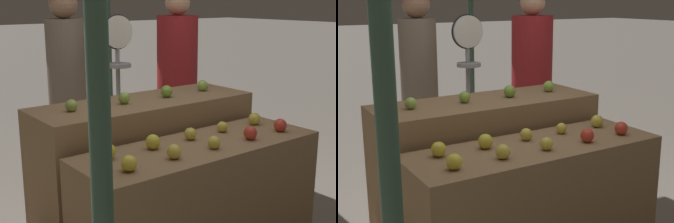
% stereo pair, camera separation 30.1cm
% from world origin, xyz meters
% --- Properties ---
extents(display_counter_front, '(1.60, 0.55, 0.87)m').
position_xyz_m(display_counter_front, '(0.00, 0.00, 0.44)').
color(display_counter_front, olive).
rests_on(display_counter_front, ground_plane).
extents(display_counter_back, '(1.60, 0.55, 1.04)m').
position_xyz_m(display_counter_back, '(0.00, 0.60, 0.52)').
color(display_counter_back, olive).
rests_on(display_counter_back, ground_plane).
extents(apple_front_0, '(0.09, 0.09, 0.09)m').
position_xyz_m(apple_front_0, '(-0.60, -0.12, 0.92)').
color(apple_front_0, gold).
rests_on(apple_front_0, display_counter_front).
extents(apple_front_1, '(0.08, 0.08, 0.08)m').
position_xyz_m(apple_front_1, '(-0.30, -0.11, 0.92)').
color(apple_front_1, gold).
rests_on(apple_front_1, display_counter_front).
extents(apple_front_2, '(0.08, 0.08, 0.08)m').
position_xyz_m(apple_front_2, '(-0.00, -0.11, 0.91)').
color(apple_front_2, gold).
rests_on(apple_front_2, display_counter_front).
extents(apple_front_3, '(0.09, 0.09, 0.09)m').
position_xyz_m(apple_front_3, '(0.31, -0.12, 0.92)').
color(apple_front_3, red).
rests_on(apple_front_3, display_counter_front).
extents(apple_front_4, '(0.09, 0.09, 0.09)m').
position_xyz_m(apple_front_4, '(0.60, -0.11, 0.92)').
color(apple_front_4, red).
rests_on(apple_front_4, display_counter_front).
extents(apple_front_5, '(0.09, 0.09, 0.09)m').
position_xyz_m(apple_front_5, '(-0.58, 0.11, 0.92)').
color(apple_front_5, gold).
rests_on(apple_front_5, display_counter_front).
extents(apple_front_6, '(0.09, 0.09, 0.09)m').
position_xyz_m(apple_front_6, '(-0.29, 0.10, 0.92)').
color(apple_front_6, gold).
rests_on(apple_front_6, display_counter_front).
extents(apple_front_7, '(0.08, 0.08, 0.08)m').
position_xyz_m(apple_front_7, '(0.01, 0.11, 0.91)').
color(apple_front_7, gold).
rests_on(apple_front_7, display_counter_front).
extents(apple_front_8, '(0.07, 0.07, 0.07)m').
position_xyz_m(apple_front_8, '(0.29, 0.11, 0.91)').
color(apple_front_8, gold).
rests_on(apple_front_8, display_counter_front).
extents(apple_front_9, '(0.09, 0.09, 0.09)m').
position_xyz_m(apple_front_9, '(0.59, 0.11, 0.92)').
color(apple_front_9, gold).
rests_on(apple_front_9, display_counter_front).
extents(apple_back_0, '(0.08, 0.08, 0.08)m').
position_xyz_m(apple_back_0, '(-0.55, 0.61, 1.08)').
color(apple_back_0, '#8EB247').
rests_on(apple_back_0, display_counter_back).
extents(apple_back_1, '(0.08, 0.08, 0.08)m').
position_xyz_m(apple_back_1, '(-0.17, 0.59, 1.08)').
color(apple_back_1, '#84AD3D').
rests_on(apple_back_1, display_counter_back).
extents(apple_back_2, '(0.09, 0.09, 0.09)m').
position_xyz_m(apple_back_2, '(0.19, 0.59, 1.09)').
color(apple_back_2, '#7AA338').
rests_on(apple_back_2, display_counter_back).
extents(apple_back_3, '(0.08, 0.08, 0.08)m').
position_xyz_m(apple_back_3, '(0.55, 0.61, 1.09)').
color(apple_back_3, '#8EB247').
rests_on(apple_back_3, display_counter_back).
extents(produce_scale, '(0.28, 0.20, 1.61)m').
position_xyz_m(produce_scale, '(0.21, 1.27, 1.18)').
color(produce_scale, '#99999E').
rests_on(produce_scale, ground_plane).
extents(person_vendor_at_scale, '(0.38, 0.38, 1.81)m').
position_xyz_m(person_vendor_at_scale, '(-0.10, 1.61, 1.07)').
color(person_vendor_at_scale, '#2D2D38').
rests_on(person_vendor_at_scale, ground_plane).
extents(person_customer_left, '(0.49, 0.49, 1.82)m').
position_xyz_m(person_customer_left, '(1.00, 1.49, 1.05)').
color(person_customer_left, '#2D2D38').
rests_on(person_customer_left, ground_plane).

